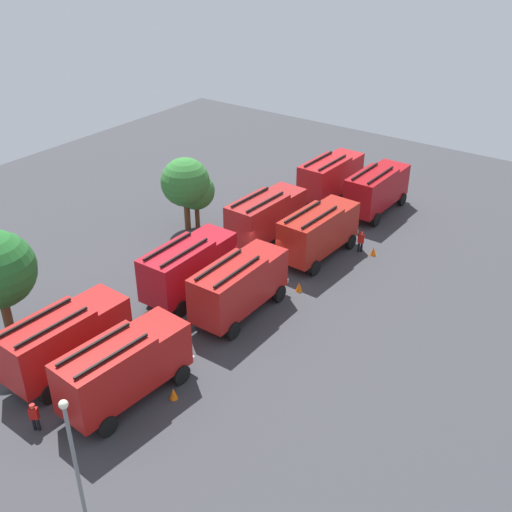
{
  "coord_description": "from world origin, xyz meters",
  "views": [
    {
      "loc": [
        -29.8,
        -21.61,
        22.12
      ],
      "look_at": [
        0.0,
        0.0,
        1.4
      ],
      "focal_mm": 43.4,
      "sensor_mm": 36.0,
      "label": 1
    }
  ],
  "objects_px": {
    "fire_truck_7": "(331,176)",
    "fire_truck_3": "(377,188)",
    "firefighter_2": "(34,416)",
    "tree_1": "(185,182)",
    "fire_truck_4": "(66,338)",
    "firefighter_1": "(171,259)",
    "fire_truck_0": "(124,366)",
    "fire_truck_6": "(266,215)",
    "traffic_cone_2": "(373,251)",
    "fire_truck_5": "(189,266)",
    "firefighter_3": "(83,318)",
    "fire_truck_2": "(319,230)",
    "traffic_cone_0": "(173,393)",
    "traffic_cone_1": "(299,287)",
    "fire_truck_1": "(239,284)",
    "lamppost": "(74,457)",
    "firefighter_4": "(361,241)",
    "firefighter_0": "(279,203)",
    "tree_2": "(196,191)"
  },
  "relations": [
    {
      "from": "fire_truck_1",
      "to": "traffic_cone_0",
      "type": "relative_size",
      "value": 11.1
    },
    {
      "from": "fire_truck_0",
      "to": "traffic_cone_1",
      "type": "height_order",
      "value": "fire_truck_0"
    },
    {
      "from": "fire_truck_1",
      "to": "lamppost",
      "type": "xyz_separation_m",
      "value": [
        -15.84,
        -4.23,
        1.83
      ]
    },
    {
      "from": "fire_truck_0",
      "to": "traffic_cone_2",
      "type": "xyz_separation_m",
      "value": [
        21.22,
        -3.36,
        -1.84
      ]
    },
    {
      "from": "tree_2",
      "to": "lamppost",
      "type": "relative_size",
      "value": 0.66
    },
    {
      "from": "fire_truck_7",
      "to": "firefighter_4",
      "type": "distance_m",
      "value": 9.72
    },
    {
      "from": "fire_truck_2",
      "to": "fire_truck_5",
      "type": "bearing_deg",
      "value": 157.71
    },
    {
      "from": "fire_truck_4",
      "to": "fire_truck_5",
      "type": "height_order",
      "value": "same"
    },
    {
      "from": "firefighter_1",
      "to": "fire_truck_2",
      "type": "bearing_deg",
      "value": 62.69
    },
    {
      "from": "firefighter_2",
      "to": "tree_1",
      "type": "distance_m",
      "value": 22.54
    },
    {
      "from": "lamppost",
      "to": "traffic_cone_0",
      "type": "bearing_deg",
      "value": 16.8
    },
    {
      "from": "fire_truck_5",
      "to": "tree_2",
      "type": "bearing_deg",
      "value": 37.0
    },
    {
      "from": "fire_truck_7",
      "to": "fire_truck_3",
      "type": "bearing_deg",
      "value": -91.46
    },
    {
      "from": "firefighter_1",
      "to": "traffic_cone_2",
      "type": "xyz_separation_m",
      "value": [
        10.34,
        -10.36,
        -0.64
      ]
    },
    {
      "from": "firefighter_2",
      "to": "traffic_cone_1",
      "type": "height_order",
      "value": "firefighter_2"
    },
    {
      "from": "fire_truck_0",
      "to": "fire_truck_2",
      "type": "bearing_deg",
      "value": 3.34
    },
    {
      "from": "fire_truck_5",
      "to": "firefighter_3",
      "type": "relative_size",
      "value": 4.07
    },
    {
      "from": "traffic_cone_0",
      "to": "traffic_cone_2",
      "type": "height_order",
      "value": "traffic_cone_0"
    },
    {
      "from": "fire_truck_6",
      "to": "firefighter_0",
      "type": "height_order",
      "value": "fire_truck_6"
    },
    {
      "from": "firefighter_4",
      "to": "firefighter_0",
      "type": "bearing_deg",
      "value": 38.28
    },
    {
      "from": "firefighter_2",
      "to": "fire_truck_4",
      "type": "bearing_deg",
      "value": 175.94
    },
    {
      "from": "traffic_cone_0",
      "to": "traffic_cone_2",
      "type": "distance_m",
      "value": 19.87
    },
    {
      "from": "firefighter_4",
      "to": "tree_1",
      "type": "xyz_separation_m",
      "value": [
        -4.61,
        12.81,
        3.03
      ]
    },
    {
      "from": "firefighter_0",
      "to": "tree_2",
      "type": "bearing_deg",
      "value": -63.78
    },
    {
      "from": "fire_truck_5",
      "to": "traffic_cone_1",
      "type": "xyz_separation_m",
      "value": [
        4.47,
        -5.61,
        -1.82
      ]
    },
    {
      "from": "traffic_cone_1",
      "to": "tree_1",
      "type": "bearing_deg",
      "value": 77.73
    },
    {
      "from": "fire_truck_3",
      "to": "fire_truck_1",
      "type": "bearing_deg",
      "value": -179.81
    },
    {
      "from": "fire_truck_6",
      "to": "fire_truck_4",
      "type": "bearing_deg",
      "value": -177.88
    },
    {
      "from": "fire_truck_3",
      "to": "firefighter_3",
      "type": "xyz_separation_m",
      "value": [
        -25.36,
        6.49,
        -1.15
      ]
    },
    {
      "from": "fire_truck_4",
      "to": "tree_1",
      "type": "distance_m",
      "value": 17.97
    },
    {
      "from": "fire_truck_2",
      "to": "firefighter_2",
      "type": "xyz_separation_m",
      "value": [
        -22.72,
        2.17,
        -1.26
      ]
    },
    {
      "from": "firefighter_0",
      "to": "traffic_cone_1",
      "type": "xyz_separation_m",
      "value": [
        -8.96,
        -7.66,
        -0.72
      ]
    },
    {
      "from": "firefighter_0",
      "to": "traffic_cone_0",
      "type": "relative_size",
      "value": 2.83
    },
    {
      "from": "fire_truck_5",
      "to": "fire_truck_0",
      "type": "bearing_deg",
      "value": -157.77
    },
    {
      "from": "fire_truck_3",
      "to": "tree_1",
      "type": "distance_m",
      "value": 15.67
    },
    {
      "from": "firefighter_2",
      "to": "fire_truck_5",
      "type": "bearing_deg",
      "value": 154.99
    },
    {
      "from": "fire_truck_7",
      "to": "firefighter_1",
      "type": "bearing_deg",
      "value": 172.26
    },
    {
      "from": "fire_truck_0",
      "to": "fire_truck_6",
      "type": "distance_m",
      "value": 18.94
    },
    {
      "from": "fire_truck_4",
      "to": "traffic_cone_2",
      "type": "xyz_separation_m",
      "value": [
        21.43,
        -7.56,
        -1.84
      ]
    },
    {
      "from": "fire_truck_3",
      "to": "fire_truck_0",
      "type": "bearing_deg",
      "value": -179.62
    },
    {
      "from": "traffic_cone_1",
      "to": "fire_truck_3",
      "type": "bearing_deg",
      "value": 5.96
    },
    {
      "from": "fire_truck_6",
      "to": "traffic_cone_0",
      "type": "bearing_deg",
      "value": -158.24
    },
    {
      "from": "traffic_cone_2",
      "to": "fire_truck_6",
      "type": "bearing_deg",
      "value": 109.94
    },
    {
      "from": "fire_truck_5",
      "to": "tree_2",
      "type": "relative_size",
      "value": 1.59
    },
    {
      "from": "fire_truck_5",
      "to": "traffic_cone_1",
      "type": "distance_m",
      "value": 7.4
    },
    {
      "from": "firefighter_1",
      "to": "traffic_cone_2",
      "type": "height_order",
      "value": "firefighter_1"
    },
    {
      "from": "fire_truck_5",
      "to": "firefighter_0",
      "type": "relative_size",
      "value": 3.93
    },
    {
      "from": "fire_truck_2",
      "to": "fire_truck_6",
      "type": "distance_m",
      "value": 4.46
    },
    {
      "from": "fire_truck_4",
      "to": "traffic_cone_1",
      "type": "bearing_deg",
      "value": -20.44
    },
    {
      "from": "fire_truck_7",
      "to": "traffic_cone_1",
      "type": "height_order",
      "value": "fire_truck_7"
    }
  ]
}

